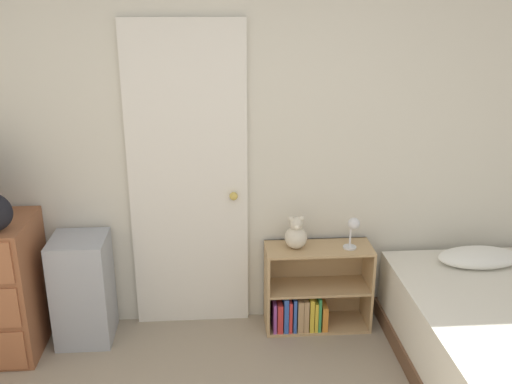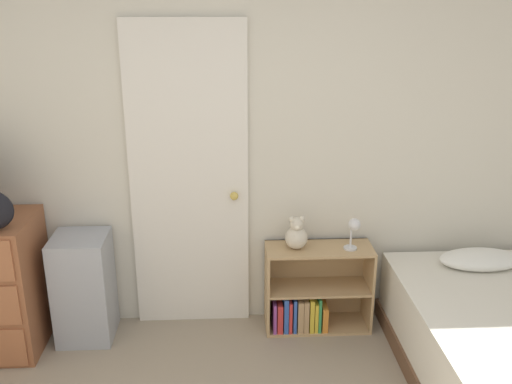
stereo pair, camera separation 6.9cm
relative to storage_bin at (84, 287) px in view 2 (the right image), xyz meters
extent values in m
cube|color=beige|center=(0.92, 0.23, 0.91)|extent=(10.00, 0.06, 2.55)
cube|color=silver|center=(0.72, 0.18, 0.68)|extent=(0.78, 0.04, 2.09)
sphere|color=gold|center=(1.01, 0.14, 0.58)|extent=(0.06, 0.06, 0.06)
cube|color=#999EA8|center=(0.00, 0.00, 0.00)|extent=(0.36, 0.36, 0.73)
cube|color=tan|center=(1.23, 0.04, -0.07)|extent=(0.02, 0.29, 0.60)
cube|color=tan|center=(1.94, 0.04, -0.07)|extent=(0.02, 0.29, 0.60)
cube|color=tan|center=(1.58, 0.04, -0.36)|extent=(0.69, 0.29, 0.02)
cube|color=tan|center=(1.58, 0.04, -0.07)|extent=(0.69, 0.29, 0.02)
cube|color=tan|center=(1.58, 0.04, 0.23)|extent=(0.69, 0.29, 0.02)
cube|color=tan|center=(1.58, 0.18, -0.07)|extent=(0.73, 0.01, 0.60)
cube|color=#8C3F8C|center=(1.28, -0.01, -0.24)|extent=(0.02, 0.16, 0.22)
cube|color=red|center=(1.31, 0.03, -0.24)|extent=(0.04, 0.24, 0.21)
cube|color=#3359B2|center=(1.36, 0.00, -0.22)|extent=(0.03, 0.19, 0.26)
cube|color=red|center=(1.39, 0.00, -0.23)|extent=(0.02, 0.19, 0.23)
cube|color=#3359B2|center=(1.42, 0.02, -0.22)|extent=(0.02, 0.24, 0.25)
cube|color=tan|center=(1.45, 0.00, -0.23)|extent=(0.04, 0.19, 0.24)
cube|color=tan|center=(1.49, -0.01, -0.23)|extent=(0.03, 0.16, 0.24)
cube|color=gold|center=(1.53, 0.00, -0.23)|extent=(0.03, 0.20, 0.24)
cube|color=gold|center=(1.56, 0.00, -0.24)|extent=(0.02, 0.20, 0.22)
cube|color=#338C4C|center=(1.59, 0.02, -0.22)|extent=(0.02, 0.23, 0.25)
cube|color=orange|center=(1.62, 0.03, -0.26)|extent=(0.04, 0.24, 0.18)
sphere|color=beige|center=(1.43, 0.04, 0.31)|extent=(0.15, 0.15, 0.15)
sphere|color=beige|center=(1.43, 0.04, 0.41)|extent=(0.09, 0.09, 0.09)
sphere|color=silver|center=(1.43, 0.00, 0.41)|extent=(0.03, 0.03, 0.03)
sphere|color=beige|center=(1.39, 0.04, 0.45)|extent=(0.04, 0.04, 0.04)
sphere|color=beige|center=(1.46, 0.04, 0.45)|extent=(0.04, 0.04, 0.04)
cylinder|color=silver|center=(1.79, 0.01, 0.24)|extent=(0.09, 0.09, 0.01)
cylinder|color=silver|center=(1.79, 0.01, 0.32)|extent=(0.01, 0.01, 0.15)
sphere|color=silver|center=(1.80, 0.00, 0.42)|extent=(0.08, 0.08, 0.08)
ellipsoid|color=white|center=(2.65, -0.09, 0.18)|extent=(0.55, 0.28, 0.12)
camera|label=1|loc=(0.91, -3.44, 1.86)|focal=40.00mm
camera|label=2|loc=(0.98, -3.44, 1.86)|focal=40.00mm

